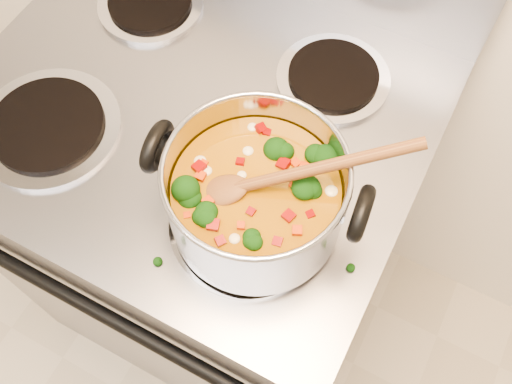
# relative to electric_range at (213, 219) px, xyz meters

# --- Properties ---
(electric_range) EXTENTS (0.76, 0.69, 1.08)m
(electric_range) POSITION_rel_electric_range_xyz_m (0.00, 0.00, 0.00)
(electric_range) COLOR gray
(electric_range) RESTS_ON ground
(stockpot) EXTENTS (0.31, 0.24, 0.15)m
(stockpot) POSITION_rel_electric_range_xyz_m (0.19, -0.14, 0.53)
(stockpot) COLOR #A7A6AE
(stockpot) RESTS_ON electric_range
(wooden_spoon) EXTENTS (0.26, 0.18, 0.11)m
(wooden_spoon) POSITION_rel_electric_range_xyz_m (0.20, -0.13, 0.57)
(wooden_spoon) COLOR brown
(wooden_spoon) RESTS_ON stockpot
(cooktop_crumbs) EXTENTS (0.33, 0.29, 0.01)m
(cooktop_crumbs) POSITION_rel_electric_range_xyz_m (0.19, -0.13, 0.46)
(cooktop_crumbs) COLOR black
(cooktop_crumbs) RESTS_ON electric_range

